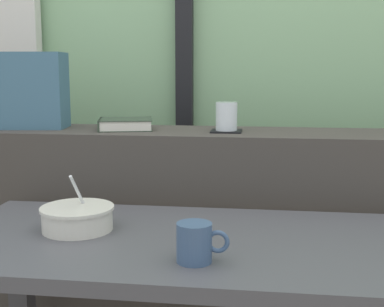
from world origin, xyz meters
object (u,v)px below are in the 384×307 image
Objects in this scene: juice_glass at (226,117)px; throw_pillow at (19,91)px; coaster_square at (226,131)px; breakfast_table at (198,282)px; soup_bowl at (78,218)px; ceramic_mug at (195,242)px; closed_book at (125,124)px.

juice_glass is 0.73m from throw_pillow.
coaster_square is 0.05m from juice_glass.
soup_bowl is (-0.31, 0.03, 0.14)m from breakfast_table.
breakfast_table is at bearing -4.89° from soup_bowl.
soup_bowl reaches higher than ceramic_mug.
throw_pillow reaches higher than soup_bowl.
closed_book is 0.66× the size of throw_pillow.
juice_glass is (0.03, 0.49, 0.36)m from breakfast_table.
throw_pillow is 0.68m from soup_bowl.
juice_glass reaches higher than closed_book.
soup_bowl is (0.00, -0.49, -0.19)m from closed_book.
closed_book is 0.52m from soup_bowl.
ceramic_mug is (0.70, -0.66, -0.29)m from throw_pillow.
closed_book is at bearing 116.23° from ceramic_mug.
juice_glass is at bearing 86.26° from breakfast_table.
throw_pillow is at bearing 178.45° from juice_glass.
closed_book is at bearing 0.36° from throw_pillow.
ceramic_mug is (0.01, -0.15, 0.15)m from breakfast_table.
juice_glass reaches higher than soup_bowl.
closed_book is (-0.35, 0.02, 0.02)m from coaster_square.
juice_glass reaches higher than ceramic_mug.
throw_pillow is at bearing 143.53° from breakfast_table.
ceramic_mug is (0.33, -0.67, -0.18)m from closed_book.
soup_bowl is at bearing -126.68° from coaster_square.
juice_glass is at bearing -1.55° from throw_pillow.
soup_bowl is at bearing -52.07° from throw_pillow.
breakfast_table is at bearing -58.41° from closed_book.
throw_pillow is (-0.37, -0.00, 0.11)m from closed_book.
throw_pillow is (-0.72, 0.02, 0.08)m from juice_glass.
soup_bowl is 1.65× the size of ceramic_mug.
breakfast_table is 6.75× the size of soup_bowl.
breakfast_table is 12.61× the size of coaster_square.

